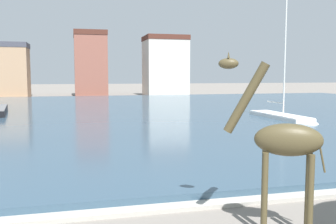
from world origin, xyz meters
name	(u,v)px	position (x,y,z in m)	size (l,w,h in m)	color
harbor_water	(100,112)	(0.00, 32.73, 0.16)	(83.53, 50.54, 0.31)	#334C60
quay_edge_coping	(166,208)	(0.00, 7.21, 0.06)	(83.53, 0.50, 0.12)	#ADA89E
giraffe_statue	(282,143)	(2.12, 5.10, 2.10)	(2.21, 1.40, 4.10)	#4C4228
sailboat_white	(284,118)	(12.94, 22.84, 0.37)	(1.78, 7.69, 9.05)	white
townhouse_corner_house	(90,64)	(0.53, 62.72, 5.38)	(5.31, 7.33, 10.74)	#8E5142
townhouse_end_terrace	(165,66)	(12.86, 60.39, 5.06)	(7.00, 6.43, 10.09)	beige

